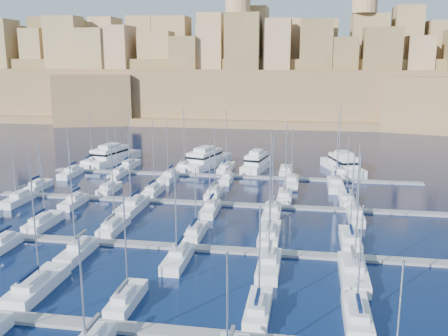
% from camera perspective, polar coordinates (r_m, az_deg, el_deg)
% --- Properties ---
extents(ground, '(600.00, 600.00, 0.00)m').
position_cam_1_polar(ground, '(82.96, -2.81, -6.14)').
color(ground, black).
rests_on(ground, ground).
extents(pontoon_near, '(84.00, 2.00, 0.40)m').
position_cam_1_polar(pontoon_near, '(52.99, -11.06, -17.49)').
color(pontoon_near, slate).
rests_on(pontoon_near, ground).
extents(pontoon_mid_near, '(84.00, 2.00, 0.40)m').
position_cam_1_polar(pontoon_mid_near, '(71.93, -4.88, -8.99)').
color(pontoon_mid_near, slate).
rests_on(pontoon_mid_near, ground).
extents(pontoon_mid_far, '(84.00, 2.00, 0.40)m').
position_cam_1_polar(pontoon_mid_far, '(92.23, -1.49, -4.07)').
color(pontoon_mid_far, slate).
rests_on(pontoon_mid_far, ground).
extents(pontoon_far, '(84.00, 2.00, 0.40)m').
position_cam_1_polar(pontoon_far, '(113.17, 0.64, -0.94)').
color(pontoon_far, slate).
rests_on(pontoon_far, ground).
extents(sailboat_2, '(3.14, 10.47, 15.98)m').
position_cam_1_polar(sailboat_2, '(62.91, -20.61, -12.48)').
color(sailboat_2, silver).
rests_on(sailboat_2, ground).
extents(sailboat_3, '(2.36, 7.88, 12.63)m').
position_cam_1_polar(sailboat_3, '(57.30, -11.10, -14.47)').
color(sailboat_3, silver).
rests_on(sailboat_3, ground).
extents(sailboat_4, '(2.48, 8.27, 12.11)m').
position_cam_1_polar(sailboat_4, '(54.45, 3.94, -15.77)').
color(sailboat_4, silver).
rests_on(sailboat_4, ground).
extents(sailboat_5, '(2.67, 8.88, 12.60)m').
position_cam_1_polar(sailboat_5, '(54.84, 14.95, -15.97)').
color(sailboat_5, silver).
rests_on(sailboat_5, ground).
extents(sailboat_13, '(2.72, 9.05, 13.10)m').
position_cam_1_polar(sailboat_13, '(85.33, -19.94, -5.85)').
color(sailboat_13, silver).
rests_on(sailboat_13, ground).
extents(sailboat_14, '(2.55, 8.49, 14.68)m').
position_cam_1_polar(sailboat_14, '(80.01, -12.51, -6.58)').
color(sailboat_14, silver).
rests_on(sailboat_14, ground).
extents(sailboat_15, '(2.33, 7.77, 10.95)m').
position_cam_1_polar(sailboat_15, '(75.88, -3.30, -7.39)').
color(sailboat_15, silver).
rests_on(sailboat_15, ground).
extents(sailboat_16, '(2.96, 9.86, 16.34)m').
position_cam_1_polar(sailboat_16, '(75.26, 5.22, -7.54)').
color(sailboat_16, silver).
rests_on(sailboat_16, ground).
extents(sailboat_17, '(2.77, 9.25, 14.04)m').
position_cam_1_polar(sailboat_17, '(75.12, 14.21, -7.94)').
color(sailboat_17, silver).
rests_on(sailboat_17, ground).
extents(sailboat_19, '(2.35, 7.83, 12.90)m').
position_cam_1_polar(sailboat_19, '(77.55, -24.13, -8.05)').
color(sailboat_19, silver).
rests_on(sailboat_19, ground).
extents(sailboat_20, '(2.59, 8.64, 13.91)m').
position_cam_1_polar(sailboat_20, '(71.57, -16.39, -9.12)').
color(sailboat_20, silver).
rests_on(sailboat_20, ground).
extents(sailboat_21, '(2.60, 8.67, 13.33)m').
position_cam_1_polar(sailboat_21, '(66.85, -5.31, -10.22)').
color(sailboat_21, silver).
rests_on(sailboat_21, ground).
extents(sailboat_22, '(2.75, 9.18, 15.22)m').
position_cam_1_polar(sailboat_22, '(64.75, 5.16, -10.97)').
color(sailboat_22, silver).
rests_on(sailboat_22, ground).
extents(sailboat_23, '(3.20, 10.65, 16.11)m').
position_cam_1_polar(sailboat_23, '(64.24, 14.56, -11.52)').
color(sailboat_23, silver).
rests_on(sailboat_23, ground).
extents(sailboat_24, '(2.35, 7.84, 11.99)m').
position_cam_1_polar(sailboat_24, '(109.44, -20.41, -1.93)').
color(sailboat_24, silver).
rests_on(sailboat_24, ground).
extents(sailboat_25, '(2.46, 8.20, 13.40)m').
position_cam_1_polar(sailboat_25, '(102.93, -12.99, -2.33)').
color(sailboat_25, silver).
rests_on(sailboat_25, ground).
extents(sailboat_26, '(2.53, 8.44, 14.75)m').
position_cam_1_polar(sailboat_26, '(99.91, -8.06, -2.56)').
color(sailboat_26, silver).
rests_on(sailboat_26, ground).
extents(sailboat_27, '(2.60, 8.68, 14.03)m').
position_cam_1_polar(sailboat_27, '(97.09, -1.11, -2.89)').
color(sailboat_27, silver).
rests_on(sailboat_27, ground).
extents(sailboat_28, '(2.63, 8.76, 12.61)m').
position_cam_1_polar(sailboat_28, '(95.63, 6.97, -3.23)').
color(sailboat_28, silver).
rests_on(sailboat_28, ground).
extents(sailboat_29, '(2.70, 9.00, 12.88)m').
position_cam_1_polar(sailboat_29, '(95.97, 13.82, -3.44)').
color(sailboat_29, silver).
rests_on(sailboat_29, ground).
extents(sailboat_30, '(2.58, 8.61, 13.52)m').
position_cam_1_polar(sailboat_30, '(100.41, -22.48, -3.34)').
color(sailboat_30, silver).
rests_on(sailboat_30, ground).
extents(sailboat_31, '(2.39, 7.95, 12.68)m').
position_cam_1_polar(sailboat_31, '(95.43, -16.80, -3.72)').
color(sailboat_31, silver).
rests_on(sailboat_31, ground).
extents(sailboat_32, '(3.12, 10.40, 13.91)m').
position_cam_1_polar(sailboat_32, '(89.85, -10.44, -4.36)').
color(sailboat_32, silver).
rests_on(sailboat_32, ground).
extents(sailboat_33, '(2.49, 8.29, 13.24)m').
position_cam_1_polar(sailboat_33, '(87.18, -1.55, -4.69)').
color(sailboat_33, silver).
rests_on(sailboat_33, ground).
extents(sailboat_34, '(2.89, 9.62, 14.52)m').
position_cam_1_polar(sailboat_34, '(85.21, 5.53, -5.14)').
color(sailboat_34, silver).
rests_on(sailboat_34, ground).
extents(sailboat_35, '(2.47, 8.23, 13.31)m').
position_cam_1_polar(sailboat_35, '(86.11, 14.79, -5.34)').
color(sailboat_35, silver).
rests_on(sailboat_35, ground).
extents(sailboat_36, '(2.64, 8.81, 14.04)m').
position_cam_1_polar(sailboat_36, '(128.26, -14.94, 0.48)').
color(sailboat_36, silver).
rests_on(sailboat_36, ground).
extents(sailboat_37, '(2.70, 9.01, 14.04)m').
position_cam_1_polar(sailboat_37, '(124.59, -10.75, 0.34)').
color(sailboat_37, silver).
rests_on(sailboat_37, ground).
extents(sailboat_38, '(2.66, 8.86, 15.24)m').
position_cam_1_polar(sailboat_38, '(120.48, -4.60, 0.12)').
color(sailboat_38, silver).
rests_on(sailboat_38, ground).
extents(sailboat_39, '(2.93, 9.76, 15.17)m').
position_cam_1_polar(sailboat_39, '(118.86, 0.23, -0.01)').
color(sailboat_39, silver).
rests_on(sailboat_39, ground).
extents(sailboat_40, '(2.73, 9.12, 12.64)m').
position_cam_1_polar(sailboat_40, '(117.15, 7.08, -0.31)').
color(sailboat_40, silver).
rests_on(sailboat_40, ground).
extents(sailboat_41, '(3.01, 10.05, 17.04)m').
position_cam_1_polar(sailboat_41, '(117.73, 12.90, -0.44)').
color(sailboat_41, silver).
rests_on(sailboat_41, ground).
extents(sailboat_42, '(2.59, 8.64, 12.45)m').
position_cam_1_polar(sailboat_42, '(119.12, -17.10, -0.56)').
color(sailboat_42, silver).
rests_on(sailboat_42, ground).
extents(sailboat_43, '(2.18, 7.27, 12.45)m').
position_cam_1_polar(sailboat_43, '(115.25, -12.05, -0.71)').
color(sailboat_43, silver).
rests_on(sailboat_43, ground).
extents(sailboat_44, '(2.69, 8.98, 13.32)m').
position_cam_1_polar(sailboat_44, '(110.61, -6.33, -1.05)').
color(sailboat_44, silver).
rests_on(sailboat_44, ground).
extents(sailboat_45, '(2.20, 7.35, 11.27)m').
position_cam_1_polar(sailboat_45, '(108.65, 0.31, -1.23)').
color(sailboat_45, silver).
rests_on(sailboat_45, ground).
extents(sailboat_46, '(2.86, 9.53, 12.91)m').
position_cam_1_polar(sailboat_46, '(106.31, 7.73, -1.64)').
color(sailboat_46, silver).
rests_on(sailboat_46, ground).
extents(sailboat_47, '(3.12, 10.39, 16.12)m').
position_cam_1_polar(sailboat_47, '(106.03, 12.62, -1.85)').
color(sailboat_47, silver).
rests_on(sailboat_47, ground).
extents(motor_yacht_a, '(9.72, 19.49, 5.25)m').
position_cam_1_polar(motor_yacht_a, '(131.46, -12.74, 1.32)').
color(motor_yacht_a, silver).
rests_on(motor_yacht_a, ground).
extents(motor_yacht_b, '(10.47, 19.51, 5.25)m').
position_cam_1_polar(motor_yacht_b, '(124.27, -2.11, 0.99)').
color(motor_yacht_b, silver).
rests_on(motor_yacht_b, ground).
extents(motor_yacht_c, '(6.85, 14.53, 5.25)m').
position_cam_1_polar(motor_yacht_c, '(120.13, 3.77, 0.57)').
color(motor_yacht_c, silver).
rests_on(motor_yacht_c, ground).
extents(motor_yacht_d, '(10.04, 17.81, 5.25)m').
position_cam_1_polar(motor_yacht_d, '(121.33, 13.44, 0.37)').
color(motor_yacht_d, silver).
rests_on(motor_yacht_d, ground).
extents(fortified_city, '(460.00, 108.95, 59.52)m').
position_cam_1_polar(fortified_city, '(232.95, 5.39, 9.54)').
color(fortified_city, brown).
rests_on(fortified_city, ground).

